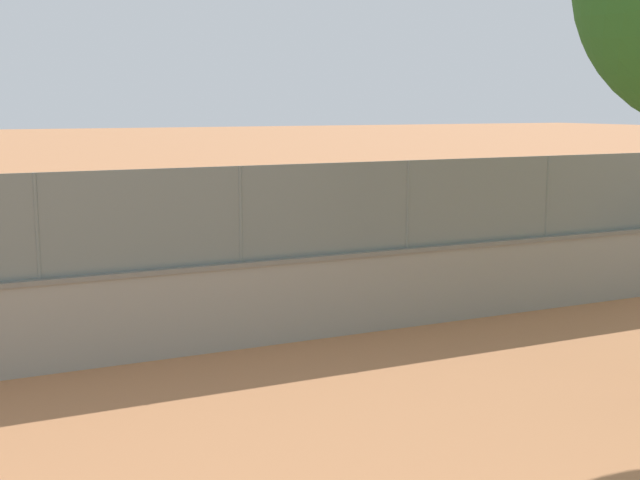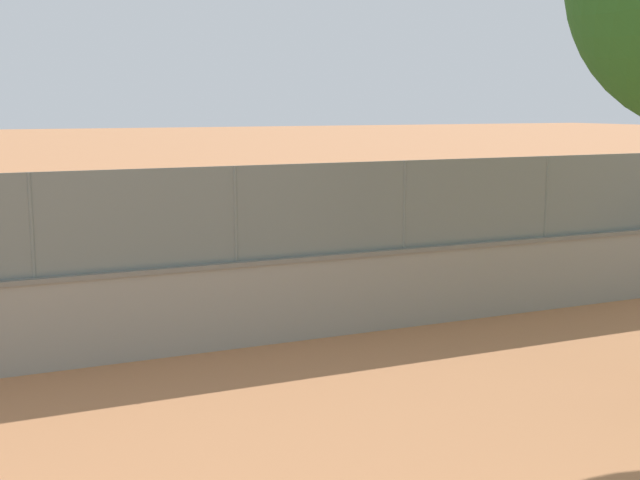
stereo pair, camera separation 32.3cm
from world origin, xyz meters
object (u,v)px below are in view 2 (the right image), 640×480
at_px(player_at_service_line, 301,204).
at_px(sports_ball, 303,214).
at_px(player_foreground_swinging, 256,237).
at_px(player_near_wall_returning, 266,255).

distance_m(player_at_service_line, sports_ball, 2.19).
bearing_deg(player_foreground_swinging, sports_ball, -128.55).
relative_size(player_near_wall_returning, sports_ball, 10.30).
bearing_deg(player_foreground_swinging, player_near_wall_returning, 75.67).
height_order(player_near_wall_returning, sports_ball, player_near_wall_returning).
distance_m(player_foreground_swinging, sports_ball, 4.55).
xyz_separation_m(player_at_service_line, sports_ball, (0.86, 2.02, -0.03)).
bearing_deg(player_at_service_line, sports_ball, 66.90).
bearing_deg(player_at_service_line, player_foreground_swinging, 56.46).
height_order(player_at_service_line, player_near_wall_returning, player_at_service_line).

